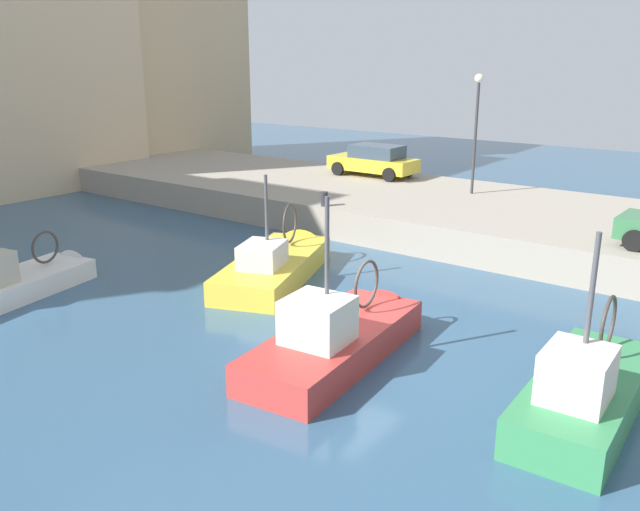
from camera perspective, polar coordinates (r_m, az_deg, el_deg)
name	(u,v)px	position (r m, az deg, el deg)	size (l,w,h in m)	color
water_surface	(342,334)	(16.83, 1.88, -6.75)	(80.00, 80.00, 0.00)	#335675
quay_wall	(516,223)	(26.44, 16.41, 2.69)	(9.00, 56.00, 1.20)	#9E9384
fishing_boat_green	(587,403)	(14.42, 21.89, -11.64)	(5.72, 2.03, 4.60)	#388951
fishing_boat_yellow	(278,273)	(21.19, -3.58, -1.48)	(6.74, 4.14, 4.32)	gold
fishing_boat_white	(22,289)	(21.43, -24.16, -2.65)	(5.94, 2.75, 3.78)	white
fishing_boat_red	(342,348)	(15.74, 1.92, -7.94)	(6.40, 2.49, 4.76)	#BC3833
parked_car_yellow	(374,160)	(32.02, 4.66, 8.13)	(1.93, 4.23, 1.48)	gold
mooring_bollard_mid	(324,199)	(25.45, 0.38, 4.87)	(0.28, 0.28, 0.55)	#2D2D33
quay_streetlamp	(477,114)	(28.16, 13.28, 11.71)	(0.36, 0.36, 4.83)	#38383D
waterfront_building_west	(13,20)	(38.41, -24.79, 17.82)	(11.08, 6.49, 16.78)	beige
waterfront_building_central	(154,6)	(45.22, -14.02, 20.00)	(9.36, 7.72, 19.28)	#D1B284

